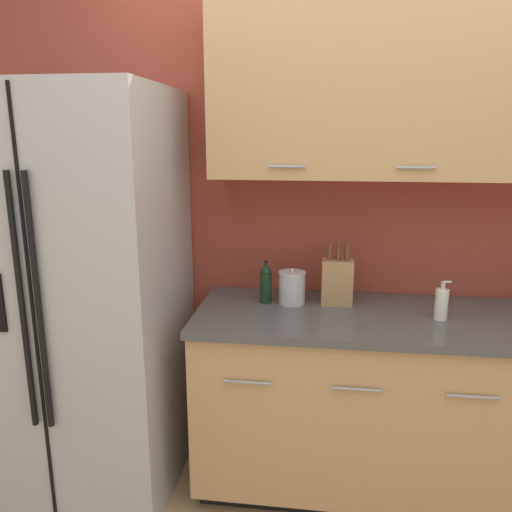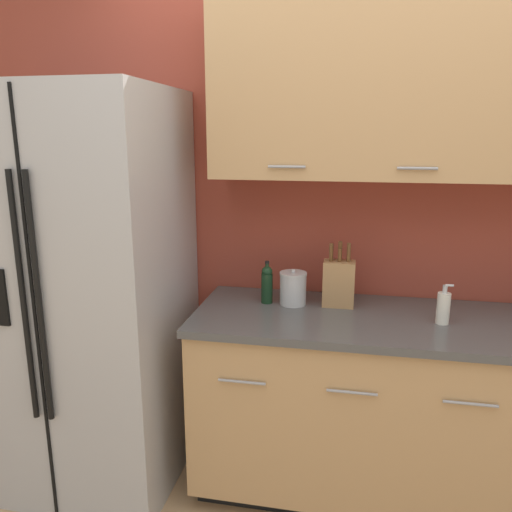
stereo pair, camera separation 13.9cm
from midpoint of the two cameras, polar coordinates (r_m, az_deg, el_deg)
name	(u,v)px [view 2 (the right image)]	position (r m, az deg, el deg)	size (l,w,h in m)	color
wall_back	(373,184)	(2.47, 14.79, 7.97)	(10.00, 0.39, 2.60)	#993D2D
counter_unit	(399,408)	(2.51, 17.61, -16.27)	(1.88, 0.64, 0.90)	black
refrigerator	(85,293)	(2.51, -17.44, -4.07)	(0.88, 0.80, 1.89)	#B2B2B5
knife_block	(339,282)	(2.37, 11.09, -2.97)	(0.15, 0.09, 0.31)	#A87A4C
soap_dispenser	(443,308)	(2.29, 22.26, -5.49)	(0.06, 0.06, 0.17)	silver
oil_bottle	(267,283)	(2.38, 2.93, -3.17)	(0.06, 0.06, 0.21)	black
steel_canister	(293,288)	(2.37, 5.93, -3.69)	(0.13, 0.13, 0.17)	#B7B7BA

